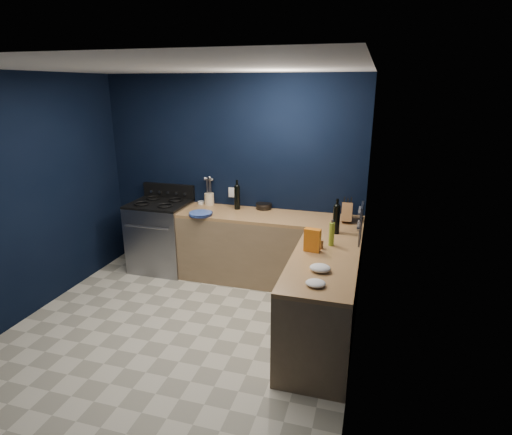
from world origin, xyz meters
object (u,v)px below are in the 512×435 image
(plate_stack, at_px, (200,214))
(utensil_crock, at_px, (209,199))
(knife_block, at_px, (347,212))
(crouton_bag, at_px, (312,240))
(gas_range, at_px, (161,237))

(plate_stack, distance_m, utensil_crock, 0.49)
(knife_block, xyz_separation_m, crouton_bag, (-0.25, -1.05, 0.00))
(utensil_crock, bearing_deg, gas_range, -157.46)
(gas_range, xyz_separation_m, utensil_crock, (0.62, 0.26, 0.52))
(knife_block, bearing_deg, utensil_crock, 171.51)
(plate_stack, height_order, knife_block, knife_block)
(gas_range, xyz_separation_m, knife_block, (2.47, 0.04, 0.55))
(utensil_crock, distance_m, knife_block, 1.86)
(crouton_bag, bearing_deg, gas_range, 163.07)
(plate_stack, bearing_deg, gas_range, 162.51)
(plate_stack, bearing_deg, crouton_bag, -27.42)
(gas_range, distance_m, crouton_bag, 2.50)
(plate_stack, relative_size, knife_block, 1.29)
(plate_stack, height_order, utensil_crock, utensil_crock)
(knife_block, distance_m, crouton_bag, 1.08)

